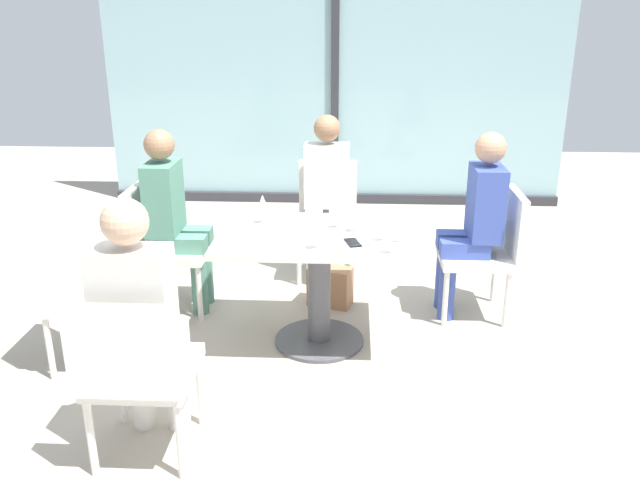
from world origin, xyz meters
name	(u,v)px	position (x,y,z in m)	size (l,w,h in m)	color
ground_plane	(319,342)	(0.00, 0.00, 0.00)	(12.00, 12.00, 0.00)	#A89E8E
window_wall_backdrop	(335,89)	(0.00, 3.20, 1.21)	(4.80, 0.10, 2.70)	#91B7BC
dining_table_main	(319,264)	(0.00, 0.00, 0.53)	(1.21, 0.81, 0.73)	silver
chair_far_left	(160,240)	(-1.12, 0.47, 0.50)	(0.50, 0.46, 0.87)	silver
chair_near_window	(327,212)	(0.00, 1.19, 0.50)	(0.46, 0.51, 0.87)	silver
chair_front_left	(136,368)	(-0.75, -1.19, 0.50)	(0.46, 0.50, 0.87)	silver
chair_far_right	(489,246)	(1.12, 0.47, 0.50)	(0.50, 0.46, 0.87)	silver
chair_side_end	(75,285)	(-1.39, -0.31, 0.50)	(0.50, 0.46, 0.87)	silver
person_far_left	(174,212)	(-1.01, 0.47, 0.70)	(0.39, 0.34, 1.26)	#4C7F6B
person_near_window	(327,190)	(0.00, 1.08, 0.70)	(0.34, 0.39, 1.26)	silver
person_front_left	(140,315)	(-0.75, -1.08, 0.70)	(0.34, 0.39, 1.26)	silver
person_far_right	(475,217)	(1.01, 0.47, 0.70)	(0.39, 0.34, 1.26)	#384C9E
wine_glass_0	(356,211)	(0.22, 0.03, 0.86)	(0.07, 0.07, 0.18)	silver
wine_glass_1	(393,231)	(0.41, -0.33, 0.86)	(0.07, 0.07, 0.18)	silver
wine_glass_2	(317,226)	(0.00, -0.27, 0.86)	(0.07, 0.07, 0.18)	silver
wine_glass_3	(385,219)	(0.38, -0.13, 0.86)	(0.07, 0.07, 0.18)	silver
wine_glass_4	(339,207)	(0.11, 0.10, 0.86)	(0.07, 0.07, 0.18)	silver
wine_glass_5	(263,203)	(-0.36, 0.17, 0.86)	(0.07, 0.07, 0.18)	silver
coffee_cup	(404,235)	(0.49, -0.13, 0.78)	(0.08, 0.08, 0.09)	white
cell_phone_on_table	(353,243)	(0.20, -0.17, 0.73)	(0.07, 0.14, 0.01)	black
handbag_0	(138,320)	(-1.14, -0.03, 0.14)	(0.30, 0.16, 0.28)	#232328
handbag_1	(330,286)	(0.05, 0.56, 0.14)	(0.30, 0.16, 0.28)	#A3704C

